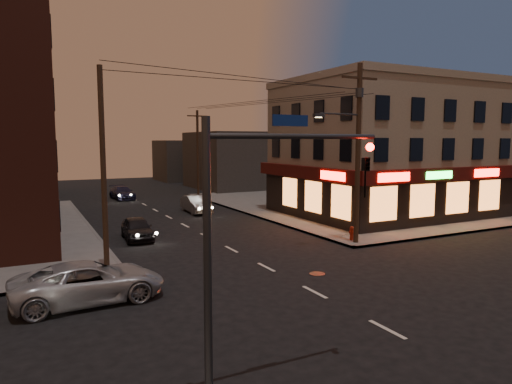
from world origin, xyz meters
TOP-DOWN VIEW (x-y plane):
  - ground at (0.00, 0.00)m, footprint 120.00×120.00m
  - sidewalk_ne at (18.00, 19.00)m, footprint 24.00×28.00m
  - pizza_building at (15.93, 13.43)m, footprint 15.85×12.85m
  - bg_building_ne_a at (14.00, 38.00)m, footprint 10.00×12.00m
  - bg_building_ne_b at (12.00, 52.00)m, footprint 8.00×8.00m
  - utility_pole_main at (6.68, 5.80)m, footprint 4.20×0.44m
  - utility_pole_far at (6.80, 32.00)m, footprint 0.26×0.26m
  - utility_pole_west at (-6.80, 6.50)m, footprint 0.24×0.24m
  - traffic_signal at (-5.57, -5.60)m, footprint 4.49×0.32m
  - suv_cross at (-7.98, 2.91)m, footprint 5.50×2.72m
  - sedan_near at (-4.01, 12.96)m, footprint 1.86×4.07m
  - sedan_mid at (2.67, 21.17)m, footprint 1.64×4.38m
  - sedan_far at (-1.05, 32.96)m, footprint 2.13×4.64m
  - fire_hydrant at (6.98, 6.39)m, footprint 0.36×0.36m

SIDE VIEW (x-z plane):
  - ground at x=0.00m, z-range 0.00..0.00m
  - sidewalk_ne at x=18.00m, z-range 0.00..0.15m
  - fire_hydrant at x=6.98m, z-range 0.19..0.99m
  - sedan_far at x=-1.05m, z-range 0.00..1.32m
  - sedan_near at x=-4.01m, z-range 0.00..1.35m
  - sedan_mid at x=2.67m, z-range 0.00..1.43m
  - suv_cross at x=-7.98m, z-range 0.00..1.50m
  - bg_building_ne_b at x=12.00m, z-range 0.00..6.00m
  - bg_building_ne_a at x=14.00m, z-range 0.00..7.00m
  - traffic_signal at x=-5.57m, z-range 0.92..7.39m
  - utility_pole_far at x=6.80m, z-range 0.15..9.15m
  - utility_pole_west at x=-6.80m, z-range 0.15..9.15m
  - pizza_building at x=15.93m, z-range 0.10..10.60m
  - utility_pole_main at x=6.68m, z-range 0.76..10.76m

